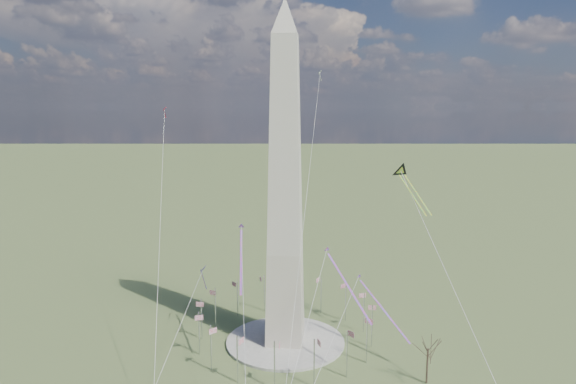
# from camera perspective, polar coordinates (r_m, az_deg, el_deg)

# --- Properties ---
(ground) EXTENTS (2000.00, 2000.00, 0.00)m
(ground) POSITION_cam_1_polar(r_m,az_deg,el_deg) (163.07, -0.30, -16.40)
(ground) COLOR #4C592C
(ground) RESTS_ON ground
(plaza) EXTENTS (36.00, 36.00, 0.80)m
(plaza) POSITION_cam_1_polar(r_m,az_deg,el_deg) (162.89, -0.30, -16.27)
(plaza) COLOR #B5AFA6
(plaza) RESTS_ON ground
(washington_monument) EXTENTS (15.56, 15.56, 100.00)m
(washington_monument) POSITION_cam_1_polar(r_m,az_deg,el_deg) (148.58, -0.32, 0.49)
(washington_monument) COLOR beige
(washington_monument) RESTS_ON plaza
(flagpole_ring) EXTENTS (54.40, 54.40, 13.00)m
(flagpole_ring) POSITION_cam_1_polar(r_m,az_deg,el_deg) (160.03, -0.30, -14.05)
(flagpole_ring) COLOR silver
(flagpole_ring) RESTS_ON ground
(tree_near) EXTENTS (8.19, 8.19, 14.33)m
(tree_near) POSITION_cam_1_polar(r_m,az_deg,el_deg) (142.45, 15.31, -16.20)
(tree_near) COLOR #4E3A2F
(tree_near) RESTS_ON ground
(kite_delta_black) EXTENTS (11.27, 16.81, 14.01)m
(kite_delta_black) POSITION_cam_1_polar(r_m,az_deg,el_deg) (162.08, 12.62, 1.97)
(kite_delta_black) COLOR black
(kite_delta_black) RESTS_ON ground
(kite_diamond_purple) EXTENTS (1.59, 2.59, 8.26)m
(kite_diamond_purple) POSITION_cam_1_polar(r_m,az_deg,el_deg) (166.98, -9.39, -8.73)
(kite_diamond_purple) COLOR navy
(kite_diamond_purple) RESTS_ON ground
(kite_streamer_left) EXTENTS (13.52, 19.67, 15.55)m
(kite_streamer_left) POSITION_cam_1_polar(r_m,az_deg,el_deg) (145.18, 5.94, -9.08)
(kite_streamer_left) COLOR #E9244D
(kite_streamer_left) RESTS_ON ground
(kite_streamer_mid) EXTENTS (4.97, 21.05, 14.54)m
(kite_streamer_mid) POSITION_cam_1_polar(r_m,az_deg,el_deg) (146.23, -5.23, -6.36)
(kite_streamer_mid) COLOR #E9244D
(kite_streamer_mid) RESTS_ON ground
(kite_streamer_right) EXTENTS (14.97, 16.69, 14.53)m
(kite_streamer_right) POSITION_cam_1_polar(r_m,az_deg,el_deg) (154.81, 9.75, -11.69)
(kite_streamer_right) COLOR #E9244D
(kite_streamer_right) RESTS_ON ground
(kite_small_red) EXTENTS (1.29, 1.40, 3.88)m
(kite_small_red) POSITION_cam_1_polar(r_m,az_deg,el_deg) (190.09, -13.55, 8.86)
(kite_small_red) COLOR red
(kite_small_red) RESTS_ON ground
(kite_small_white) EXTENTS (1.34, 1.92, 4.01)m
(kite_small_white) POSITION_cam_1_polar(r_m,az_deg,el_deg) (194.94, 3.60, 13.05)
(kite_small_white) COLOR silver
(kite_small_white) RESTS_ON ground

